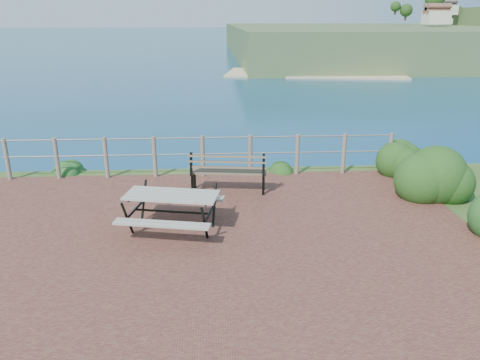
{
  "coord_description": "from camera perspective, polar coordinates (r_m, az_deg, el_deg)",
  "views": [
    {
      "loc": [
        0.26,
        -7.5,
        3.68
      ],
      "look_at": [
        0.75,
        0.88,
        0.75
      ],
      "focal_mm": 35.0,
      "sensor_mm": 36.0,
      "label": 1
    }
  ],
  "objects": [
    {
      "name": "ground",
      "position": [
        8.36,
        -4.84,
        -6.96
      ],
      "size": [
        10.0,
        7.0,
        0.12
      ],
      "primitive_type": "cube",
      "color": "brown",
      "rests_on": "ground"
    },
    {
      "name": "ocean",
      "position": [
        207.53,
        -3.64,
        18.18
      ],
      "size": [
        1200.0,
        1200.0,
        0.0
      ],
      "primitive_type": "plane",
      "color": "#136074",
      "rests_on": "ground"
    },
    {
      "name": "safety_railing",
      "position": [
        11.29,
        -4.57,
        3.2
      ],
      "size": [
        9.4,
        0.1,
        1.0
      ],
      "color": "#6B5B4C",
      "rests_on": "ground"
    },
    {
      "name": "picnic_table",
      "position": [
        8.48,
        -8.26,
        -3.41
      ],
      "size": [
        1.74,
        1.4,
        0.69
      ],
      "rotation": [
        0.0,
        0.0,
        -0.2
      ],
      "color": "gray",
      "rests_on": "ground"
    },
    {
      "name": "park_bench",
      "position": [
        10.2,
        -1.45,
        1.8
      ],
      "size": [
        1.72,
        0.62,
        0.95
      ],
      "rotation": [
        0.0,
        0.0,
        -0.12
      ],
      "color": "brown",
      "rests_on": "ground"
    },
    {
      "name": "shrub_right_front",
      "position": [
        11.21,
        22.4,
        -1.44
      ],
      "size": [
        1.51,
        1.51,
        2.14
      ],
      "primitive_type": "ellipsoid",
      "color": "#144216",
      "rests_on": "ground"
    },
    {
      "name": "shrub_right_edge",
      "position": [
        12.21,
        18.2,
        0.7
      ],
      "size": [
        0.98,
        0.98,
        1.4
      ],
      "primitive_type": "ellipsoid",
      "color": "#144216",
      "rests_on": "ground"
    },
    {
      "name": "shrub_lip_west",
      "position": [
        12.47,
        -20.06,
        0.87
      ],
      "size": [
        0.69,
        0.69,
        0.4
      ],
      "primitive_type": "ellipsoid",
      "color": "#235821",
      "rests_on": "ground"
    },
    {
      "name": "shrub_lip_east",
      "position": [
        11.96,
        5.52,
        1.22
      ],
      "size": [
        0.73,
        0.73,
        0.46
      ],
      "primitive_type": "ellipsoid",
      "color": "#144216",
      "rests_on": "ground"
    }
  ]
}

